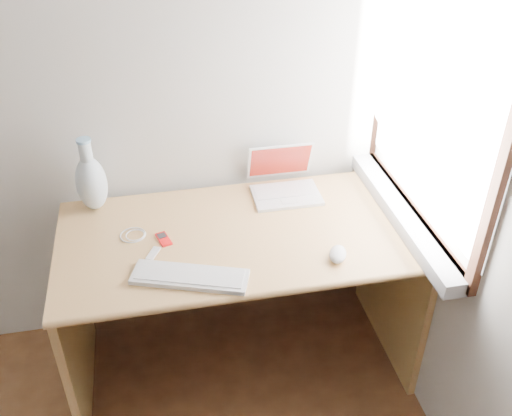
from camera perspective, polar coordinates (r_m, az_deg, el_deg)
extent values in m
cube|color=white|center=(2.17, 17.64, 11.27)|extent=(0.01, 0.90, 1.00)
cube|color=#98989B|center=(2.39, 14.30, -0.50)|extent=(0.10, 0.96, 0.06)
cube|color=white|center=(2.13, 15.93, 11.96)|extent=(0.02, 0.84, 0.92)
cube|color=tan|center=(2.28, -1.66, -2.71)|extent=(1.43, 0.72, 0.03)
cube|color=tan|center=(2.54, -17.61, -11.35)|extent=(0.03, 0.68, 0.73)
cube|color=tan|center=(2.70, 13.42, -7.30)|extent=(0.03, 0.68, 0.73)
cube|color=tan|center=(2.70, -2.84, -2.82)|extent=(1.37, 0.03, 0.49)
cube|color=white|center=(2.48, 3.06, 1.29)|extent=(0.29, 0.20, 0.01)
cube|color=white|center=(2.47, 3.06, 1.46)|extent=(0.26, 0.11, 0.00)
cube|color=white|center=(2.51, 2.57, 4.39)|extent=(0.29, 0.08, 0.18)
cube|color=maroon|center=(2.51, 2.57, 4.39)|extent=(0.27, 0.06, 0.16)
cube|color=white|center=(2.06, -6.62, -6.86)|extent=(0.43, 0.26, 0.02)
cube|color=white|center=(2.05, -6.64, -6.63)|extent=(0.40, 0.22, 0.00)
ellipsoid|color=white|center=(2.15, 8.18, -4.59)|extent=(0.10, 0.12, 0.04)
cube|color=red|center=(2.25, -9.22, -3.09)|extent=(0.06, 0.10, 0.01)
cube|color=black|center=(2.25, -9.23, -3.00)|extent=(0.04, 0.04, 0.00)
torus|color=white|center=(2.30, -12.20, -2.66)|extent=(0.12, 0.12, 0.01)
cube|color=white|center=(2.19, -10.24, -4.49)|extent=(0.06, 0.08, 0.01)
ellipsoid|color=white|center=(2.44, -16.12, 2.36)|extent=(0.13, 0.13, 0.24)
cylinder|color=white|center=(2.36, -16.69, 5.44)|extent=(0.05, 0.05, 0.10)
cylinder|color=#91C5E9|center=(2.34, -16.88, 6.48)|extent=(0.06, 0.06, 0.01)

